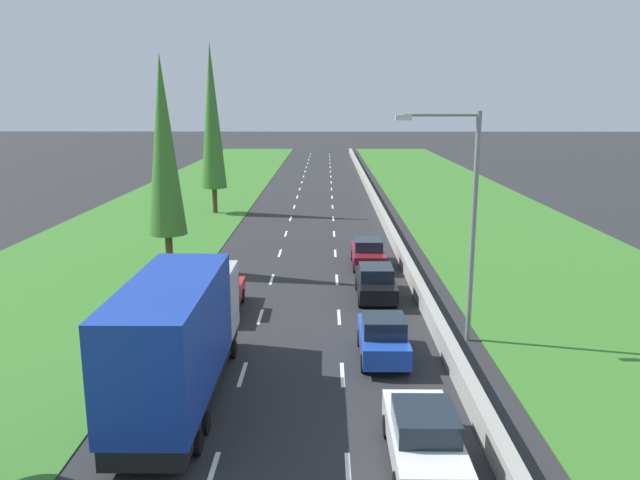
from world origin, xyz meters
TOP-DOWN VIEW (x-y plane):
  - ground_plane at (0.00, 60.00)m, footprint 300.00×300.00m
  - grass_verge_left at (-12.65, 60.00)m, footprint 14.00×140.00m
  - grass_verge_right at (14.35, 60.00)m, footprint 14.00×140.00m
  - median_barrier at (5.70, 60.00)m, footprint 0.44×120.00m
  - lane_markings at (0.00, 60.00)m, footprint 3.64×116.00m
  - white_sedan_right_lane at (3.72, 15.44)m, footprint 1.82×4.50m
  - blue_box_truck_left_lane at (-3.42, 19.00)m, footprint 2.46×9.40m
  - blue_hatchback_right_lane at (3.27, 22.40)m, footprint 1.74×3.90m
  - black_sedan_right_lane at (3.57, 29.78)m, footprint 1.82×4.50m
  - maroon_sedan_right_lane at (3.58, 35.83)m, footprint 1.82×4.50m
  - red_sedan_left_lane at (-3.64, 27.68)m, footprint 1.82×4.50m
  - poplar_tree_second at (-7.56, 34.41)m, footprint 2.10×2.10m
  - poplar_tree_third at (-8.39, 53.67)m, footprint 2.15×2.15m
  - street_light_mast at (6.48, 24.30)m, footprint 3.20×0.28m

SIDE VIEW (x-z plane):
  - ground_plane at x=0.00m, z-range 0.00..0.00m
  - lane_markings at x=0.00m, z-range 0.00..0.01m
  - grass_verge_left at x=-12.65m, z-range 0.00..0.04m
  - grass_verge_right at x=14.35m, z-range 0.00..0.04m
  - median_barrier at x=5.70m, z-range 0.00..0.85m
  - white_sedan_right_lane at x=3.72m, z-range -0.01..1.63m
  - black_sedan_right_lane at x=3.57m, z-range -0.01..1.63m
  - maroon_sedan_right_lane at x=3.58m, z-range -0.01..1.63m
  - red_sedan_left_lane at x=-3.64m, z-range -0.01..1.63m
  - blue_hatchback_right_lane at x=3.27m, z-range -0.02..1.70m
  - blue_box_truck_left_lane at x=-3.42m, z-range 0.09..4.27m
  - street_light_mast at x=6.48m, z-range 0.73..9.73m
  - poplar_tree_second at x=-7.56m, z-range 1.05..12.94m
  - poplar_tree_third at x=-8.39m, z-range 1.05..15.25m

